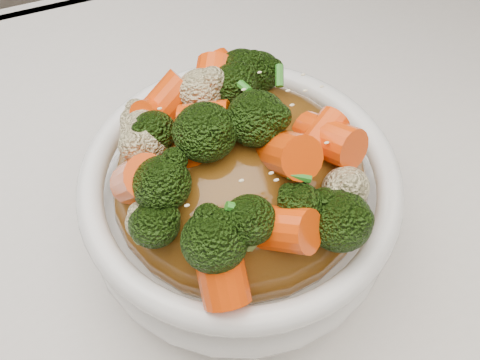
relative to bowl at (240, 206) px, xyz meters
name	(u,v)px	position (x,y,z in m)	size (l,w,h in m)	color
tablecloth	(250,292)	(-0.01, -0.04, -0.06)	(1.20, 0.80, 0.04)	white
bowl	(240,206)	(0.00, 0.00, 0.00)	(0.23, 0.23, 0.09)	white
sauce_base	(240,183)	(0.00, 0.00, 0.03)	(0.18, 0.18, 0.10)	brown
carrots	(240,121)	(0.00, 0.00, 0.10)	(0.18, 0.18, 0.05)	#F84908
broccoli	(240,123)	(0.00, 0.00, 0.10)	(0.18, 0.18, 0.05)	black
cauliflower	(240,125)	(0.00, 0.00, 0.09)	(0.18, 0.18, 0.04)	beige
scallions	(240,120)	(0.00, 0.00, 0.10)	(0.14, 0.14, 0.02)	#287A1C
sesame_seeds	(240,120)	(0.00, 0.00, 0.10)	(0.16, 0.16, 0.01)	beige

